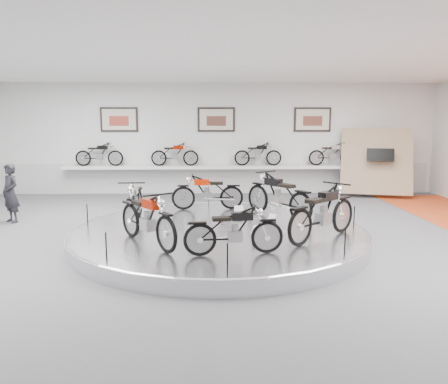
{
  "coord_description": "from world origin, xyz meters",
  "views": [
    {
      "loc": [
        -0.12,
        -9.02,
        2.6
      ],
      "look_at": [
        0.12,
        0.6,
        1.06
      ],
      "focal_mm": 35.0,
      "sensor_mm": 36.0,
      "label": 1
    }
  ],
  "objects_px": {
    "display_platform": "(219,235)",
    "bike_d": "(147,218)",
    "bike_c": "(135,201)",
    "visitor": "(11,193)",
    "bike_f": "(323,212)",
    "shelf": "(216,167)",
    "bike_a": "(278,195)",
    "bike_e": "(234,230)",
    "bike_b": "(208,192)"
  },
  "relations": [
    {
      "from": "bike_d",
      "to": "bike_e",
      "type": "relative_size",
      "value": 1.18
    },
    {
      "from": "shelf",
      "to": "bike_a",
      "type": "relative_size",
      "value": 5.86
    },
    {
      "from": "bike_a",
      "to": "bike_b",
      "type": "xyz_separation_m",
      "value": [
        -1.73,
        1.04,
        -0.08
      ]
    },
    {
      "from": "bike_b",
      "to": "visitor",
      "type": "distance_m",
      "value": 5.14
    },
    {
      "from": "bike_c",
      "to": "bike_e",
      "type": "bearing_deg",
      "value": 38.98
    },
    {
      "from": "bike_a",
      "to": "bike_f",
      "type": "distance_m",
      "value": 2.09
    },
    {
      "from": "bike_f",
      "to": "visitor",
      "type": "height_order",
      "value": "visitor"
    },
    {
      "from": "bike_c",
      "to": "visitor",
      "type": "distance_m",
      "value": 3.79
    },
    {
      "from": "shelf",
      "to": "bike_e",
      "type": "bearing_deg",
      "value": -88.35
    },
    {
      "from": "bike_e",
      "to": "bike_f",
      "type": "height_order",
      "value": "bike_f"
    },
    {
      "from": "bike_a",
      "to": "visitor",
      "type": "bearing_deg",
      "value": 46.87
    },
    {
      "from": "bike_a",
      "to": "bike_f",
      "type": "bearing_deg",
      "value": 161.11
    },
    {
      "from": "bike_f",
      "to": "bike_c",
      "type": "bearing_deg",
      "value": 116.93
    },
    {
      "from": "bike_c",
      "to": "bike_d",
      "type": "bearing_deg",
      "value": 14.98
    },
    {
      "from": "bike_e",
      "to": "bike_a",
      "type": "bearing_deg",
      "value": 60.71
    },
    {
      "from": "display_platform",
      "to": "visitor",
      "type": "distance_m",
      "value": 5.81
    },
    {
      "from": "bike_a",
      "to": "bike_d",
      "type": "bearing_deg",
      "value": 94.23
    },
    {
      "from": "shelf",
      "to": "bike_e",
      "type": "height_order",
      "value": "bike_e"
    },
    {
      "from": "bike_c",
      "to": "bike_e",
      "type": "relative_size",
      "value": 1.15
    },
    {
      "from": "bike_b",
      "to": "bike_f",
      "type": "height_order",
      "value": "bike_f"
    },
    {
      "from": "bike_a",
      "to": "bike_f",
      "type": "xyz_separation_m",
      "value": [
        0.59,
        -2.01,
        -0.0
      ]
    },
    {
      "from": "bike_e",
      "to": "bike_f",
      "type": "distance_m",
      "value": 2.07
    },
    {
      "from": "shelf",
      "to": "bike_c",
      "type": "xyz_separation_m",
      "value": [
        -1.92,
        -5.84,
        -0.19
      ]
    },
    {
      "from": "bike_c",
      "to": "bike_f",
      "type": "distance_m",
      "value": 4.24
    },
    {
      "from": "bike_c",
      "to": "bike_a",
      "type": "bearing_deg",
      "value": 96.77
    },
    {
      "from": "bike_c",
      "to": "bike_f",
      "type": "height_order",
      "value": "bike_f"
    },
    {
      "from": "display_platform",
      "to": "bike_e",
      "type": "distance_m",
      "value": 2.03
    },
    {
      "from": "shelf",
      "to": "bike_e",
      "type": "distance_m",
      "value": 8.34
    },
    {
      "from": "bike_d",
      "to": "bike_a",
      "type": "bearing_deg",
      "value": 93.03
    },
    {
      "from": "bike_e",
      "to": "visitor",
      "type": "xyz_separation_m",
      "value": [
        -5.65,
        3.96,
        0.03
      ]
    },
    {
      "from": "bike_c",
      "to": "visitor",
      "type": "height_order",
      "value": "visitor"
    },
    {
      "from": "bike_e",
      "to": "bike_c",
      "type": "bearing_deg",
      "value": 123.66
    },
    {
      "from": "shelf",
      "to": "bike_d",
      "type": "xyz_separation_m",
      "value": [
        -1.37,
        -7.65,
        -0.18
      ]
    },
    {
      "from": "bike_b",
      "to": "bike_d",
      "type": "height_order",
      "value": "bike_d"
    },
    {
      "from": "bike_a",
      "to": "bike_d",
      "type": "xyz_separation_m",
      "value": [
        -2.83,
        -2.33,
        -0.03
      ]
    },
    {
      "from": "bike_a",
      "to": "bike_e",
      "type": "distance_m",
      "value": 3.25
    },
    {
      "from": "bike_a",
      "to": "display_platform",
      "type": "bearing_deg",
      "value": 91.22
    },
    {
      "from": "bike_f",
      "to": "shelf",
      "type": "bearing_deg",
      "value": 63.17
    },
    {
      "from": "display_platform",
      "to": "bike_d",
      "type": "distance_m",
      "value": 1.97
    },
    {
      "from": "bike_a",
      "to": "bike_b",
      "type": "bearing_deg",
      "value": 23.76
    },
    {
      "from": "bike_b",
      "to": "bike_d",
      "type": "xyz_separation_m",
      "value": [
        -1.09,
        -3.37,
        0.05
      ]
    },
    {
      "from": "bike_e",
      "to": "bike_d",
      "type": "bearing_deg",
      "value": 149.83
    },
    {
      "from": "shelf",
      "to": "visitor",
      "type": "relative_size",
      "value": 7.11
    },
    {
      "from": "bike_a",
      "to": "bike_c",
      "type": "height_order",
      "value": "bike_a"
    },
    {
      "from": "display_platform",
      "to": "visitor",
      "type": "relative_size",
      "value": 4.14
    },
    {
      "from": "bike_a",
      "to": "bike_d",
      "type": "height_order",
      "value": "bike_a"
    },
    {
      "from": "display_platform",
      "to": "bike_b",
      "type": "xyz_separation_m",
      "value": [
        -0.27,
        2.12,
        0.62
      ]
    },
    {
      "from": "display_platform",
      "to": "bike_c",
      "type": "bearing_deg",
      "value": 163.62
    },
    {
      "from": "bike_b",
      "to": "bike_c",
      "type": "distance_m",
      "value": 2.26
    },
    {
      "from": "bike_d",
      "to": "visitor",
      "type": "distance_m",
      "value": 5.21
    }
  ]
}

